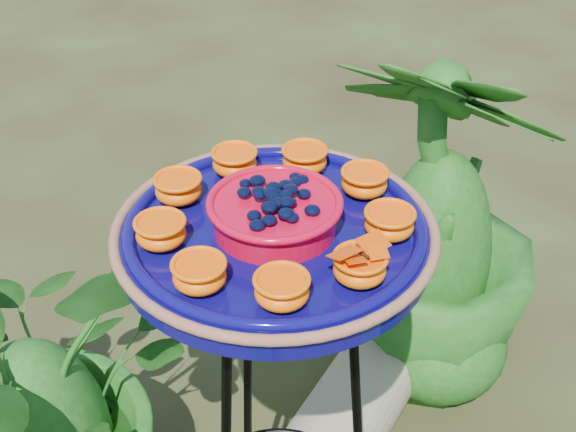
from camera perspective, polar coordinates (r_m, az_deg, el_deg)
name	(u,v)px	position (r m, az deg, el deg)	size (l,w,h in m)	color
tripod_stand	(277,413)	(1.44, -0.78, -13.84)	(0.36, 0.37, 0.90)	black
feeder_dish	(275,229)	(1.17, -0.93, -0.94)	(0.50, 0.50, 0.11)	#0A0754
driftwood_log	(354,407)	(2.04, 4.72, -13.37)	(0.21, 0.21, 0.64)	gray
shrub_back_left	(32,396)	(1.72, -17.72, -12.07)	(0.75, 0.65, 0.83)	#194E15
shrub_back_right	(438,222)	(2.03, 10.64, -0.41)	(0.53, 0.53, 0.95)	#194E15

